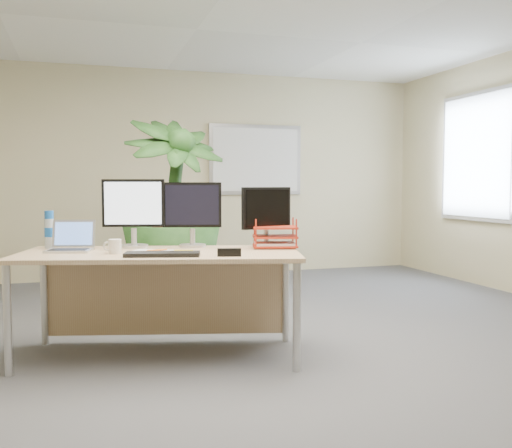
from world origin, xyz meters
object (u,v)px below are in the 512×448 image
object	(u,v)px
laptop	(71,243)
monitor_left	(134,209)
desk	(162,272)
monitor_right	(192,210)
floor_plant	(172,233)

from	to	relation	value
laptop	monitor_left	bearing A→B (deg)	10.16
desk	monitor_right	size ratio (longest dim) A/B	4.28
monitor_right	monitor_left	bearing A→B (deg)	168.51
monitor_left	laptop	world-z (taller)	monitor_left
desk	monitor_right	xyz separation A→B (m)	(0.25, 0.14, 0.44)
desk	monitor_right	distance (m)	0.52
laptop	desk	bearing A→B (deg)	-13.67
monitor_left	laptop	size ratio (longest dim) A/B	1.42
desk	floor_plant	bearing A→B (deg)	77.91
floor_plant	monitor_left	xyz separation A→B (m)	(-0.45, -1.07, 0.29)
floor_plant	monitor_left	size ratio (longest dim) A/B	2.95
desk	monitor_left	distance (m)	0.53
monitor_right	floor_plant	bearing A→B (deg)	88.68
floor_plant	laptop	distance (m)	1.46
desk	floor_plant	xyz separation A→B (m)	(0.28, 1.30, 0.16)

